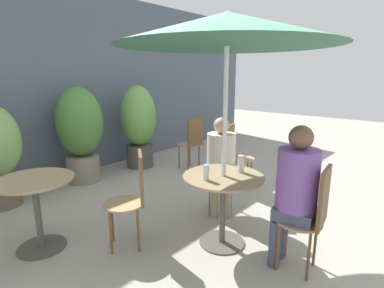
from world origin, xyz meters
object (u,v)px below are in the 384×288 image
bistro_chair_1 (220,166)px  potted_plant_1 (80,130)px  potted_plant_2 (139,123)px  seated_person_0 (295,186)px  cafe_table_near (223,193)px  cafe_table_far (36,199)px  beer_glass_1 (241,164)px  bistro_chair_0 (312,212)px  bistro_chair_2 (235,151)px  seated_person_1 (221,158)px  bistro_chair_3 (192,139)px  bistro_chair_4 (133,192)px  beer_glass_0 (206,172)px  umbrella (227,30)px

bistro_chair_1 → potted_plant_1: bearing=158.0°
potted_plant_2 → seated_person_0: bearing=-107.2°
cafe_table_near → cafe_table_far: 1.78m
bistro_chair_1 → beer_glass_1: bistro_chair_1 is taller
cafe_table_far → bistro_chair_0: 2.48m
bistro_chair_0 → potted_plant_2: 3.60m
bistro_chair_0 → bistro_chair_2: 2.03m
seated_person_1 → potted_plant_2: potted_plant_2 is taller
bistro_chair_2 → potted_plant_2: bearing=80.9°
bistro_chair_0 → bistro_chair_2: same height
cafe_table_near → bistro_chair_3: bistro_chair_3 is taller
bistro_chair_0 → bistro_chair_4: bearing=-71.6°
potted_plant_2 → seated_person_1: bearing=-104.7°
bistro_chair_2 → potted_plant_2: (-0.28, 1.87, 0.25)m
beer_glass_0 → beer_glass_1: bearing=-16.8°
bistro_chair_1 → seated_person_1: size_ratio=0.80×
bistro_chair_2 → beer_glass_1: bearing=-162.8°
bistro_chair_2 → seated_person_1: size_ratio=0.80×
potted_plant_1 → potted_plant_2: (1.08, -0.06, -0.02)m
cafe_table_far → bistro_chair_0: bistro_chair_0 is taller
beer_glass_0 → potted_plant_1: 2.66m
seated_person_1 → potted_plant_2: 2.31m
bistro_chair_4 → umbrella: umbrella is taller
cafe_table_far → beer_glass_0: size_ratio=4.84×
cafe_table_near → bistro_chair_2: size_ratio=0.83×
bistro_chair_4 → potted_plant_2: bearing=176.8°
cafe_table_near → bistro_chair_4: 0.87m
bistro_chair_1 → bistro_chair_4: (-1.24, 0.13, 0.00)m
cafe_table_near → bistro_chair_2: (1.39, 0.77, 0.03)m
cafe_table_far → bistro_chair_4: bearing=-45.6°
bistro_chair_2 → bistro_chair_3: 1.02m
bistro_chair_1 → potted_plant_1: size_ratio=0.64×
beer_glass_0 → bistro_chair_4: bearing=124.3°
potted_plant_1 → umbrella: size_ratio=0.68×
bistro_chair_1 → umbrella: 1.69m
seated_person_0 → beer_glass_1: (0.11, 0.60, 0.05)m
bistro_chair_0 → bistro_chair_3: (1.48, 2.58, 0.00)m
cafe_table_near → potted_plant_1: bearing=89.3°
bistro_chair_0 → seated_person_1: (0.42, 1.22, 0.14)m
bistro_chair_1 → cafe_table_far: bearing=-150.2°
bistro_chair_2 → bistro_chair_4: size_ratio=1.00×
umbrella → bistro_chair_1: bearing=37.7°
bistro_chair_3 → umbrella: 2.79m
seated_person_1 → umbrella: size_ratio=0.54×
seated_person_0 → umbrella: bearing=-90.0°
cafe_table_near → seated_person_0: bearing=-82.3°
bistro_chair_2 → bistro_chair_3: size_ratio=1.00×
bistro_chair_2 → umbrella: umbrella is taller
bistro_chair_4 → potted_plant_2: 2.65m
beer_glass_1 → potted_plant_1: bearing=93.5°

